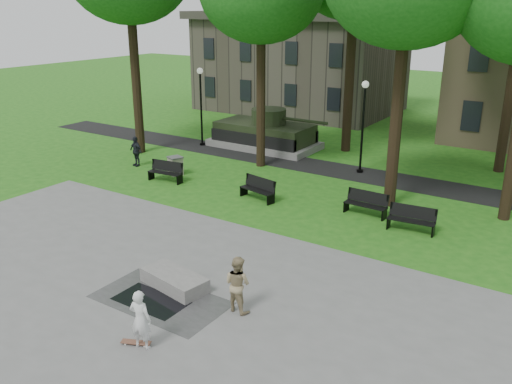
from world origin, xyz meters
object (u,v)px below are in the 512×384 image
park_bench_0 (166,171)px  trash_bin (175,166)px  skateboarder (140,320)px  friend_watching (238,284)px  concrete_block (174,280)px

park_bench_0 → trash_bin: (-0.33, 1.05, -0.04)m
park_bench_0 → trash_bin: bearing=100.1°
skateboarder → trash_bin: size_ratio=1.69×
trash_bin → skateboarder: bearing=-51.8°
friend_watching → park_bench_0: 12.65m
concrete_block → park_bench_0: (-7.48, 7.86, 0.28)m
skateboarder → friend_watching: (1.00, 2.80, 0.03)m
friend_watching → park_bench_0: friend_watching is taller
skateboarder → friend_watching: 2.97m
concrete_block → park_bench_0: 10.85m
friend_watching → park_bench_0: size_ratio=0.91×
trash_bin → concrete_block: bearing=-48.8°
concrete_block → park_bench_0: park_bench_0 is taller
concrete_block → trash_bin: size_ratio=2.29×
skateboarder → park_bench_0: size_ratio=0.88×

